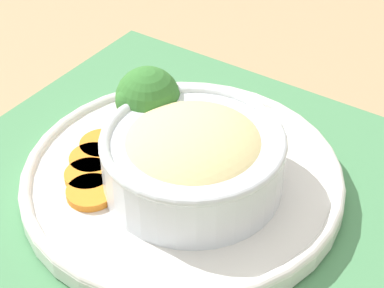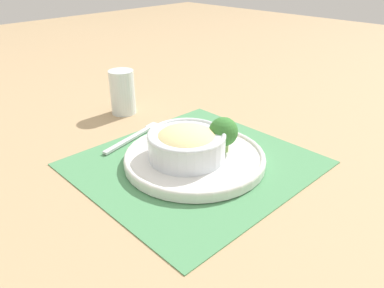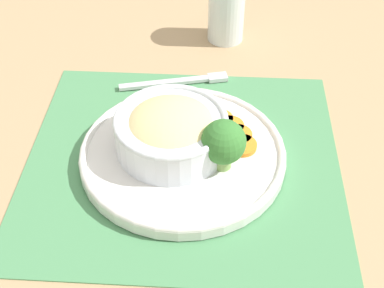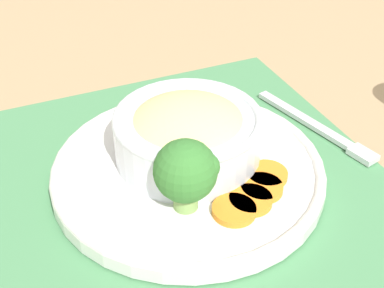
% 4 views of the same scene
% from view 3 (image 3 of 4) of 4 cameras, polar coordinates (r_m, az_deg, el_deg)
% --- Properties ---
extents(ground_plane, '(4.00, 4.00, 0.00)m').
position_cam_3_polar(ground_plane, '(0.76, -0.98, -1.81)').
color(ground_plane, tan).
extents(placemat, '(0.43, 0.46, 0.00)m').
position_cam_3_polar(placemat, '(0.76, -0.98, -1.71)').
color(placemat, '#4C8C59').
rests_on(placemat, ground_plane).
extents(plate, '(0.29, 0.29, 0.02)m').
position_cam_3_polar(plate, '(0.75, -0.99, -0.99)').
color(plate, white).
rests_on(plate, placemat).
extents(bowl, '(0.16, 0.16, 0.06)m').
position_cam_3_polar(bowl, '(0.74, -2.25, 1.52)').
color(bowl, silver).
rests_on(bowl, plate).
extents(broccoli_floret, '(0.06, 0.06, 0.07)m').
position_cam_3_polar(broccoli_floret, '(0.70, 3.40, 0.20)').
color(broccoli_floret, '#84AD5B').
rests_on(broccoli_floret, plate).
extents(carrot_slice_near, '(0.04, 0.04, 0.01)m').
position_cam_3_polar(carrot_slice_near, '(0.76, 5.33, -0.16)').
color(carrot_slice_near, orange).
rests_on(carrot_slice_near, plate).
extents(carrot_slice_middle, '(0.04, 0.04, 0.01)m').
position_cam_3_polar(carrot_slice_middle, '(0.77, 4.87, 0.94)').
color(carrot_slice_middle, orange).
rests_on(carrot_slice_middle, plate).
extents(carrot_slice_far, '(0.04, 0.04, 0.01)m').
position_cam_3_polar(carrot_slice_far, '(0.79, 4.03, 1.89)').
color(carrot_slice_far, orange).
rests_on(carrot_slice_far, plate).
extents(carrot_slice_extra, '(0.04, 0.04, 0.01)m').
position_cam_3_polar(carrot_slice_extra, '(0.80, 2.89, 2.66)').
color(carrot_slice_extra, orange).
rests_on(carrot_slice_extra, plate).
extents(water_glass, '(0.07, 0.07, 0.12)m').
position_cam_3_polar(water_glass, '(1.00, 3.67, 13.77)').
color(water_glass, silver).
rests_on(water_glass, ground_plane).
extents(fork, '(0.05, 0.18, 0.01)m').
position_cam_3_polar(fork, '(0.90, -0.77, 6.76)').
color(fork, silver).
rests_on(fork, placemat).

